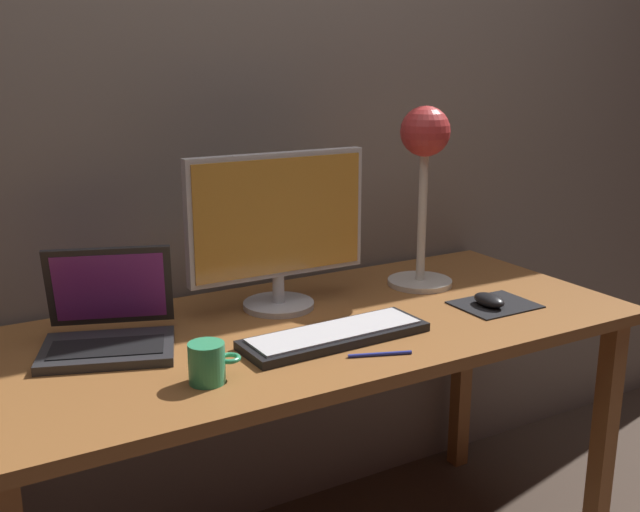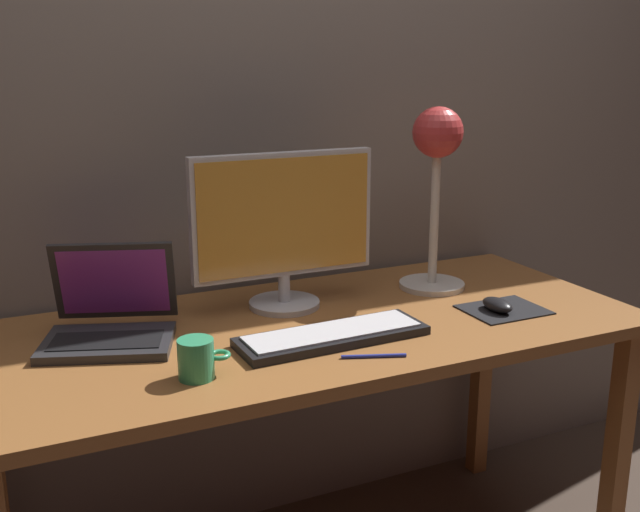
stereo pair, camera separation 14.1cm
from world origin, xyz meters
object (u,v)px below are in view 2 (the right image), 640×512
monitor (284,224)px  keyboard_main (332,335)px  mouse (497,305)px  desk_lamp (437,162)px  pen (374,356)px  coffee_mug (197,359)px  laptop (111,313)px

monitor → keyboard_main: (0.01, -0.26, -0.21)m
monitor → keyboard_main: size_ratio=1.07×
mouse → desk_lamp: bearing=97.6°
desk_lamp → pen: bearing=-136.3°
coffee_mug → pen: coffee_mug is taller
coffee_mug → pen: bearing=-8.9°
monitor → pen: bearing=-83.5°
laptop → desk_lamp: bearing=1.1°
laptop → desk_lamp: size_ratio=0.70×
desk_lamp → mouse: bearing=-82.4°
monitor → desk_lamp: size_ratio=0.96×
mouse → coffee_mug: size_ratio=0.89×
keyboard_main → pen: bearing=-74.2°
monitor → coffee_mug: monitor is taller
keyboard_main → mouse: bearing=-0.2°
laptop → mouse: size_ratio=3.63×
monitor → laptop: bearing=-175.3°
laptop → coffee_mug: laptop is taller
coffee_mug → keyboard_main: bearing=11.9°
mouse → pen: size_ratio=0.69×
laptop → pen: laptop is taller
laptop → coffee_mug: bearing=-69.0°
desk_lamp → coffee_mug: size_ratio=4.61×
mouse → coffee_mug: (-0.79, -0.07, 0.02)m
pen → desk_lamp: bearing=43.7°
keyboard_main → desk_lamp: (0.43, 0.25, 0.34)m
keyboard_main → laptop: laptop is taller
monitor → mouse: monitor is taller
keyboard_main → coffee_mug: bearing=-168.1°
coffee_mug → pen: size_ratio=0.77×
monitor → desk_lamp: 0.45m
mouse → laptop: bearing=165.7°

